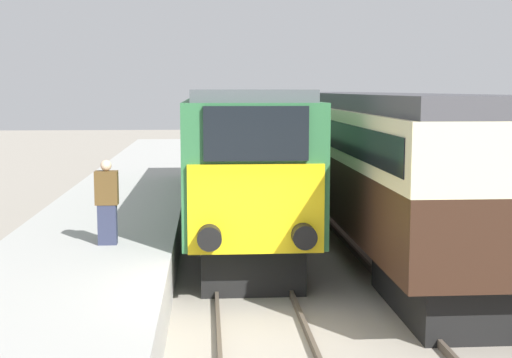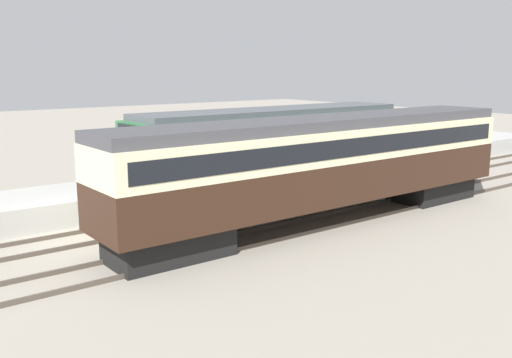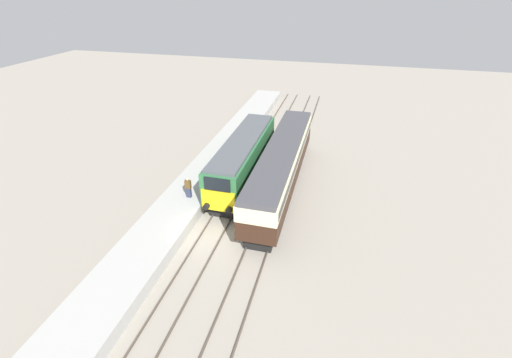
# 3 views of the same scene
# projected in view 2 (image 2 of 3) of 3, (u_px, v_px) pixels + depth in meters

# --- Properties ---
(ground_plane) EXTENTS (120.00, 120.00, 0.00)m
(ground_plane) POSITION_uv_depth(u_px,v_px,m) (83.00, 240.00, 18.83)
(ground_plane) COLOR gray
(platform_left) EXTENTS (3.50, 50.00, 0.95)m
(platform_left) POSITION_uv_depth(u_px,v_px,m) (225.00, 181.00, 26.09)
(platform_left) COLOR #A8A8A3
(platform_left) RESTS_ON ground_plane
(rails_near_track) EXTENTS (1.51, 60.00, 0.14)m
(rails_near_track) POSITION_uv_depth(u_px,v_px,m) (210.00, 214.00, 21.80)
(rails_near_track) COLOR #4C4238
(rails_near_track) RESTS_ON ground_plane
(rails_far_track) EXTENTS (1.50, 60.00, 0.14)m
(rails_far_track) POSITION_uv_depth(u_px,v_px,m) (265.00, 235.00, 19.16)
(rails_far_track) COLOR #4C4238
(rails_far_track) RESTS_ON ground_plane
(locomotive) EXTENTS (2.70, 12.90, 3.97)m
(locomotive) POSITION_uv_depth(u_px,v_px,m) (273.00, 152.00, 23.26)
(locomotive) COLOR black
(locomotive) RESTS_ON ground_plane
(passenger_carriage) EXTENTS (2.75, 17.18, 3.87)m
(passenger_carriage) POSITION_uv_depth(u_px,v_px,m) (326.00, 160.00, 20.37)
(passenger_carriage) COLOR black
(passenger_carriage) RESTS_ON ground_plane
(person_on_platform) EXTENTS (0.44, 0.26, 1.67)m
(person_on_platform) POSITION_uv_depth(u_px,v_px,m) (130.00, 166.00, 22.54)
(person_on_platform) COLOR #2D334C
(person_on_platform) RESTS_ON platform_left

